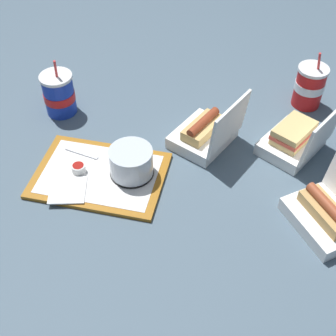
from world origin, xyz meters
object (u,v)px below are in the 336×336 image
Objects in this scene: cake_container at (131,163)px; clamshell_sandwich_back at (295,139)px; clamshell_hotdog_right at (328,214)px; clamshell_hotdog_front at (206,133)px; soda_cup_center at (59,94)px; ketchup_cup at (79,168)px; plastic_fork at (81,153)px; food_tray at (100,175)px; soda_cup_right at (309,86)px.

cake_container is 0.51× the size of clamshell_sandwich_back.
clamshell_hotdog_front reaches higher than clamshell_hotdog_right.
cake_container is 0.39m from soda_cup_center.
soda_cup_center reaches higher than clamshell_hotdog_front.
ketchup_cup is 0.36× the size of plastic_fork.
clamshell_sandwich_back is 0.99× the size of clamshell_hotdog_front.
soda_cup_right reaches higher than food_tray.
clamshell_hotdog_right is 1.23× the size of soda_cup_center.
soda_cup_right is (0.57, 0.33, 0.02)m from cake_container.
clamshell_sandwich_back is 0.76m from soda_cup_center.
ketchup_cup is 0.31m from soda_cup_center.
clamshell_hotdog_front is at bearing -151.02° from soda_cup_right.
clamshell_sandwich_back is (-0.03, 0.28, 0.00)m from clamshell_hotdog_right.
soda_cup_center is at bearing 116.94° from food_tray.
ketchup_cup is 0.16× the size of clamshell_hotdog_right.
soda_cup_center is at bearing 137.09° from plastic_fork.
cake_container is at bearing -2.53° from ketchup_cup.
soda_cup_center is at bearing 129.41° from cake_container.
clamshell_sandwich_back is (0.64, 0.02, 0.03)m from plastic_fork.
clamshell_hotdog_front is at bearing 172.47° from clamshell_sandwich_back.
soda_cup_right reaches higher than ketchup_cup.
soda_cup_right is at bearing 28.98° from clamshell_hotdog_front.
cake_container reaches higher than food_tray.
soda_cup_right is at bearing 43.58° from plastic_fork.
soda_cup_center is at bearing 164.90° from clamshell_sandwich_back.
soda_cup_right reaches higher than clamshell_sandwich_back.
clamshell_hotdog_front is at bearing 24.30° from food_tray.
clamshell_hotdog_right is at bearing -84.16° from clamshell_sandwich_back.
cake_container is 0.26m from clamshell_hotdog_front.
soda_cup_right is 1.01× the size of soda_cup_center.
food_tray is at bearing -8.84° from ketchup_cup.
clamshell_hotdog_right is at bearing -47.11° from clamshell_hotdog_front.
cake_container is at bearing 1.58° from food_tray.
clamshell_sandwich_back reaches higher than ketchup_cup.
clamshell_hotdog_front is (0.31, 0.14, 0.04)m from food_tray.
soda_cup_right reaches higher than clamshell_hotdog_front.
food_tray is 0.06m from ketchup_cup.
soda_cup_right is (0.72, 0.33, 0.05)m from ketchup_cup.
soda_cup_center is (-0.47, 0.16, 0.03)m from clamshell_hotdog_front.
clamshell_sandwich_back is (0.58, 0.11, 0.04)m from food_tray.
soda_cup_center reaches higher than ketchup_cup.
food_tray is 3.32× the size of cake_container.
food_tray is at bearing -153.17° from soda_cup_right.
clamshell_hotdog_right is at bearing -16.14° from food_tray.
soda_cup_center is (-0.73, 0.20, 0.03)m from clamshell_sandwich_back.
clamshell_hotdog_front is 0.49m from soda_cup_center.
soda_cup_right is at bearing 69.10° from clamshell_sandwich_back.
clamshell_sandwich_back is at bearing -110.90° from soda_cup_right.
ketchup_cup is 0.20× the size of soda_cup_center.
food_tray is 0.10m from plastic_fork.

